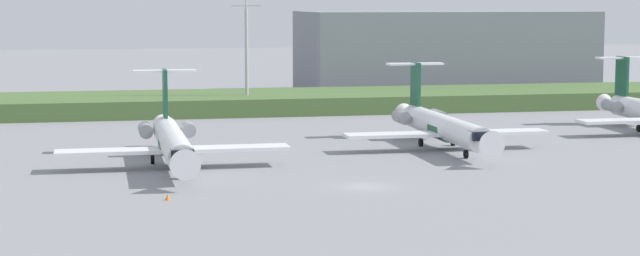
{
  "coord_description": "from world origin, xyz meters",
  "views": [
    {
      "loc": [
        -23.13,
        -92.05,
        16.45
      ],
      "look_at": [
        0.0,
        19.4,
        3.0
      ],
      "focal_mm": 60.98,
      "sensor_mm": 36.0,
      "label": 1
    }
  ],
  "objects_px": {
    "safety_cone_front_marker": "(168,197)",
    "antenna_mast": "(246,45)",
    "regional_jet_fourth": "(442,126)",
    "regional_jet_third": "(172,141)"
  },
  "relations": [
    {
      "from": "safety_cone_front_marker",
      "to": "antenna_mast",
      "type": "bearing_deg",
      "value": 76.77
    },
    {
      "from": "antenna_mast",
      "to": "regional_jet_fourth",
      "type": "bearing_deg",
      "value": -69.62
    },
    {
      "from": "regional_jet_third",
      "to": "safety_cone_front_marker",
      "type": "bearing_deg",
      "value": -95.35
    },
    {
      "from": "regional_jet_third",
      "to": "antenna_mast",
      "type": "relative_size",
      "value": 1.3
    },
    {
      "from": "antenna_mast",
      "to": "safety_cone_front_marker",
      "type": "height_order",
      "value": "antenna_mast"
    },
    {
      "from": "antenna_mast",
      "to": "safety_cone_front_marker",
      "type": "distance_m",
      "value": 71.12
    },
    {
      "from": "regional_jet_fourth",
      "to": "safety_cone_front_marker",
      "type": "xyz_separation_m",
      "value": [
        -32.09,
        -25.64,
        -2.26
      ]
    },
    {
      "from": "regional_jet_fourth",
      "to": "safety_cone_front_marker",
      "type": "relative_size",
      "value": 56.36
    },
    {
      "from": "antenna_mast",
      "to": "safety_cone_front_marker",
      "type": "relative_size",
      "value": 43.45
    },
    {
      "from": "regional_jet_fourth",
      "to": "antenna_mast",
      "type": "xyz_separation_m",
      "value": [
        -15.96,
        42.96,
        7.37
      ]
    }
  ]
}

